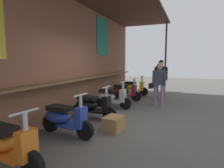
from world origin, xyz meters
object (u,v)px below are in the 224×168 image
at_px(shopper_with_handbag, 159,80).
at_px(merchandise_crate, 114,124).
at_px(scooter_black, 91,105).
at_px(scooter_yellow, 132,87).
at_px(scooter_maroon, 123,91).
at_px(scooter_orange, 6,144).
at_px(scooter_blue, 64,118).
at_px(shopper_browsing, 161,75).
at_px(scooter_silver, 110,97).

distance_m(shopper_with_handbag, merchandise_crate, 3.18).
distance_m(scooter_black, scooter_yellow, 4.16).
bearing_deg(shopper_with_handbag, merchandise_crate, 9.89).
bearing_deg(scooter_maroon, scooter_orange, -90.27).
xyz_separation_m(scooter_orange, merchandise_crate, (2.06, -0.95, -0.21)).
bearing_deg(scooter_blue, scooter_maroon, 94.37).
distance_m(shopper_browsing, merchandise_crate, 4.50).
distance_m(scooter_orange, merchandise_crate, 2.28).
distance_m(scooter_blue, scooter_maroon, 4.05).
bearing_deg(shopper_with_handbag, scooter_blue, -1.95).
distance_m(scooter_blue, shopper_browsing, 5.27).
bearing_deg(shopper_browsing, scooter_blue, -10.92).
bearing_deg(merchandise_crate, shopper_browsing, -5.97).
bearing_deg(shopper_browsing, merchandise_crate, -1.24).
distance_m(scooter_silver, scooter_maroon, 1.40).
bearing_deg(shopper_with_handbag, scooter_maroon, -83.35).
distance_m(scooter_maroon, merchandise_crate, 3.54).
bearing_deg(scooter_orange, scooter_silver, 94.53).
relative_size(shopper_with_handbag, shopper_browsing, 0.92).
height_order(scooter_maroon, scooter_yellow, same).
bearing_deg(scooter_yellow, merchandise_crate, -76.30).
distance_m(scooter_silver, shopper_browsing, 2.85).
distance_m(scooter_yellow, shopper_browsing, 1.61).
xyz_separation_m(shopper_with_handbag, shopper_browsing, (1.36, 0.11, 0.11)).
bearing_deg(merchandise_crate, scooter_blue, 124.12).
distance_m(scooter_black, scooter_silver, 1.38).
distance_m(scooter_black, shopper_browsing, 4.07).
relative_size(scooter_orange, scooter_black, 1.00).
height_order(scooter_silver, shopper_with_handbag, shopper_with_handbag).
xyz_separation_m(scooter_orange, scooter_silver, (4.07, 0.00, 0.00)).
bearing_deg(shopper_browsing, scooter_black, -15.83).
bearing_deg(scooter_orange, merchandise_crate, 69.74).
height_order(scooter_blue, merchandise_crate, scooter_blue).
height_order(scooter_maroon, merchandise_crate, scooter_maroon).
height_order(scooter_blue, scooter_silver, same).
distance_m(scooter_maroon, shopper_browsing, 1.85).
bearing_deg(merchandise_crate, scooter_yellow, 11.24).
height_order(scooter_black, shopper_browsing, shopper_browsing).
bearing_deg(scooter_silver, scooter_blue, -88.38).
relative_size(scooter_blue, scooter_silver, 1.00).
relative_size(scooter_black, scooter_silver, 1.00).
height_order(scooter_maroon, shopper_browsing, shopper_browsing).
bearing_deg(shopper_browsing, scooter_yellow, -101.09).
bearing_deg(scooter_black, merchandise_crate, -32.14).
bearing_deg(scooter_silver, shopper_with_handbag, 35.57).
relative_size(scooter_yellow, merchandise_crate, 2.84).
xyz_separation_m(scooter_orange, scooter_blue, (1.41, 0.00, 0.00)).
relative_size(scooter_orange, scooter_silver, 1.00).
bearing_deg(scooter_yellow, scooter_silver, -87.54).
xyz_separation_m(shopper_browsing, merchandise_crate, (-4.38, 0.46, -0.89)).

